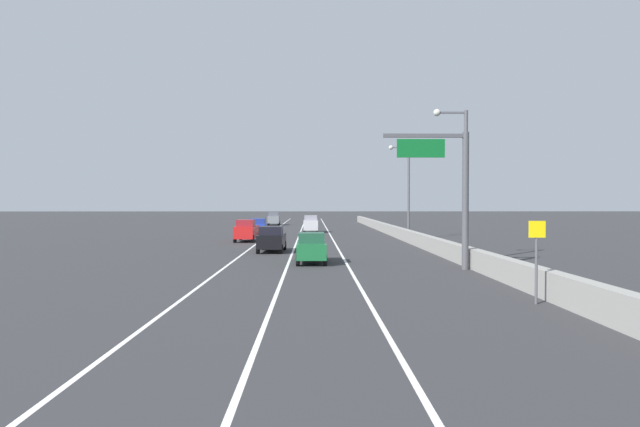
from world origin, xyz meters
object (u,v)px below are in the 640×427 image
at_px(overhead_sign_gantry, 452,183).
at_px(car_silver_5, 311,224).
at_px(speed_advisory_sign, 537,255).
at_px(car_gray_1, 274,219).
at_px(car_red_3, 246,231).
at_px(car_green_2, 311,248).
at_px(car_black_0, 272,239).
at_px(car_blue_4, 258,227).
at_px(lamp_post_right_third, 406,185).
at_px(lamp_post_right_second, 461,174).

xyz_separation_m(overhead_sign_gantry, car_silver_5, (-7.77, 36.91, -3.68)).
bearing_deg(overhead_sign_gantry, speed_advisory_sign, -87.49).
bearing_deg(car_silver_5, car_gray_1, 105.48).
distance_m(car_gray_1, car_red_3, 37.38).
distance_m(overhead_sign_gantry, car_green_2, 9.16).
relative_size(car_black_0, car_red_3, 1.01).
bearing_deg(car_silver_5, car_black_0, -96.22).
bearing_deg(car_blue_4, car_red_3, -90.84).
bearing_deg(car_blue_4, car_gray_1, 90.41).
distance_m(car_black_0, car_gray_1, 48.18).
bearing_deg(car_black_0, overhead_sign_gantry, -45.40).
relative_size(car_red_3, car_blue_4, 1.00).
distance_m(overhead_sign_gantry, car_gray_1, 60.56).
xyz_separation_m(car_red_3, car_blue_4, (0.14, 9.65, -0.07)).
height_order(car_black_0, car_blue_4, car_black_0).
relative_size(speed_advisory_sign, lamp_post_right_third, 0.32).
height_order(overhead_sign_gantry, lamp_post_right_second, lamp_post_right_second).
distance_m(car_red_3, car_silver_5, 16.58).
xyz_separation_m(speed_advisory_sign, car_red_3, (-14.23, 31.54, -0.74)).
bearing_deg(car_gray_1, car_green_2, -83.66).
relative_size(lamp_post_right_second, car_green_2, 2.28).
relative_size(speed_advisory_sign, car_red_3, 0.72).
relative_size(overhead_sign_gantry, car_silver_5, 1.66).
distance_m(lamp_post_right_third, car_green_2, 24.16).
bearing_deg(car_green_2, car_red_3, 108.59).
bearing_deg(lamp_post_right_second, car_blue_4, 119.31).
height_order(speed_advisory_sign, car_red_3, speed_advisory_sign).
bearing_deg(overhead_sign_gantry, car_blue_4, 113.69).
bearing_deg(car_gray_1, car_black_0, -86.16).
distance_m(lamp_post_right_third, car_silver_5, 15.91).
height_order(lamp_post_right_third, car_green_2, lamp_post_right_third).
relative_size(car_gray_1, car_green_2, 1.06).
distance_m(speed_advisory_sign, car_silver_5, 47.70).
height_order(speed_advisory_sign, car_silver_5, speed_advisory_sign).
bearing_deg(car_gray_1, speed_advisory_sign, -78.29).
distance_m(lamp_post_right_second, car_black_0, 14.70).
height_order(overhead_sign_gantry, car_black_0, overhead_sign_gantry).
bearing_deg(speed_advisory_sign, car_black_0, 117.95).
xyz_separation_m(lamp_post_right_third, car_blue_4, (-15.49, 6.10, -4.50)).
bearing_deg(lamp_post_right_third, car_green_2, -113.63).
relative_size(speed_advisory_sign, lamp_post_right_second, 0.32).
relative_size(lamp_post_right_second, car_silver_5, 2.09).
bearing_deg(car_green_2, car_black_0, 111.44).
relative_size(speed_advisory_sign, car_green_2, 0.72).
bearing_deg(car_silver_5, car_blue_4, -135.40).
bearing_deg(car_black_0, speed_advisory_sign, -62.05).
distance_m(car_black_0, car_green_2, 8.06).
height_order(car_black_0, car_red_3, car_red_3).
bearing_deg(overhead_sign_gantry, car_green_2, 156.95).
bearing_deg(car_gray_1, lamp_post_right_third, -65.13).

